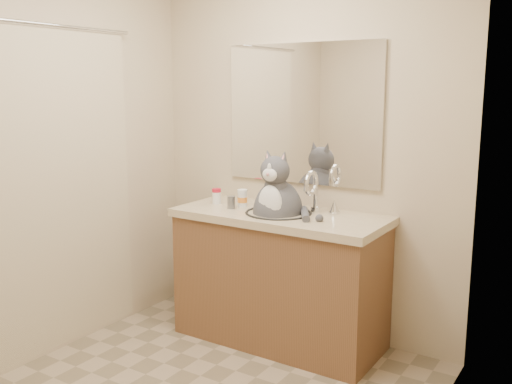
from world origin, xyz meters
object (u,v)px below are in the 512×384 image
Objects in this scene: cat at (277,207)px; grey_canister at (231,202)px; pill_bottle_redcap at (217,196)px; pill_bottle_orange at (242,198)px.

grey_canister is (-0.32, -0.04, 0.00)m from cat.
cat is 7.65× the size of grey_canister.
cat reaches higher than grey_canister.
pill_bottle_redcap is 0.19m from grey_canister.
cat is 0.49m from pill_bottle_redcap.
pill_bottle_orange is (0.19, 0.02, 0.00)m from pill_bottle_redcap.
cat is 5.45× the size of pill_bottle_orange.
pill_bottle_orange is at bearing 76.04° from grey_canister.
grey_canister is at bearing -103.96° from pill_bottle_orange.
grey_canister is (-0.02, -0.09, -0.01)m from pill_bottle_orange.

